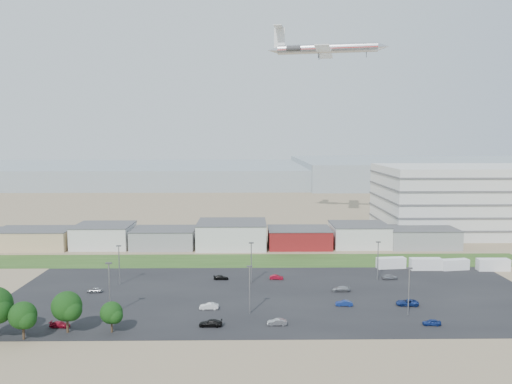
{
  "coord_description": "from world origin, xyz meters",
  "views": [
    {
      "loc": [
        -0.39,
        -89.7,
        35.75
      ],
      "look_at": [
        1.22,
        22.0,
        23.41
      ],
      "focal_mm": 35.0,
      "sensor_mm": 36.0,
      "label": 1
    }
  ],
  "objects_px": {
    "parked_car_12": "(341,289)",
    "box_trailer_a": "(391,263)",
    "parked_car_2": "(432,322)",
    "parked_car_13": "(277,322)",
    "airliner": "(327,48)",
    "parked_car_10": "(60,324)",
    "parked_car_3": "(211,323)",
    "parked_car_8": "(390,277)",
    "parked_car_5": "(95,290)",
    "parked_car_0": "(407,302)",
    "parked_car_4": "(209,306)",
    "parked_car_1": "(344,303)",
    "parked_car_6": "(221,277)",
    "parked_car_11": "(276,277)"
  },
  "relations": [
    {
      "from": "parked_car_12",
      "to": "box_trailer_a",
      "type": "bearing_deg",
      "value": 141.21
    },
    {
      "from": "parked_car_2",
      "to": "parked_car_13",
      "type": "height_order",
      "value": "parked_car_13"
    },
    {
      "from": "airliner",
      "to": "parked_car_10",
      "type": "distance_m",
      "value": 143.73
    },
    {
      "from": "parked_car_3",
      "to": "parked_car_8",
      "type": "xyz_separation_m",
      "value": [
        42.82,
        30.82,
        0.01
      ]
    },
    {
      "from": "parked_car_10",
      "to": "parked_car_5",
      "type": "bearing_deg",
      "value": 5.52
    },
    {
      "from": "airliner",
      "to": "parked_car_0",
      "type": "xyz_separation_m",
      "value": [
        3.23,
        -95.72,
        -69.35
      ]
    },
    {
      "from": "airliner",
      "to": "parked_car_4",
      "type": "height_order",
      "value": "airliner"
    },
    {
      "from": "box_trailer_a",
      "to": "parked_car_5",
      "type": "xyz_separation_m",
      "value": [
        -74.6,
        -20.56,
        -0.89
      ]
    },
    {
      "from": "parked_car_1",
      "to": "parked_car_8",
      "type": "height_order",
      "value": "parked_car_8"
    },
    {
      "from": "parked_car_10",
      "to": "parked_car_1",
      "type": "bearing_deg",
      "value": -73.05
    },
    {
      "from": "box_trailer_a",
      "to": "parked_car_0",
      "type": "height_order",
      "value": "box_trailer_a"
    },
    {
      "from": "box_trailer_a",
      "to": "parked_car_0",
      "type": "xyz_separation_m",
      "value": [
        -5.16,
        -30.43,
        -0.81
      ]
    },
    {
      "from": "parked_car_0",
      "to": "airliner",
      "type": "bearing_deg",
      "value": -172.28
    },
    {
      "from": "parked_car_3",
      "to": "parked_car_13",
      "type": "bearing_deg",
      "value": 93.71
    },
    {
      "from": "parked_car_1",
      "to": "parked_car_6",
      "type": "xyz_separation_m",
      "value": [
        -27.27,
        20.1,
        -0.06
      ]
    },
    {
      "from": "parked_car_4",
      "to": "parked_car_5",
      "type": "height_order",
      "value": "parked_car_4"
    },
    {
      "from": "box_trailer_a",
      "to": "airliner",
      "type": "height_order",
      "value": "airliner"
    },
    {
      "from": "parked_car_1",
      "to": "parked_car_8",
      "type": "xyz_separation_m",
      "value": [
        15.31,
        19.7,
        0.06
      ]
    },
    {
      "from": "parked_car_1",
      "to": "parked_car_3",
      "type": "height_order",
      "value": "parked_car_3"
    },
    {
      "from": "parked_car_4",
      "to": "parked_car_12",
      "type": "bearing_deg",
      "value": 111.25
    },
    {
      "from": "parked_car_11",
      "to": "parked_car_3",
      "type": "bearing_deg",
      "value": 160.93
    },
    {
      "from": "parked_car_0",
      "to": "parked_car_1",
      "type": "distance_m",
      "value": 13.52
    },
    {
      "from": "parked_car_5",
      "to": "parked_car_12",
      "type": "distance_m",
      "value": 57.07
    },
    {
      "from": "parked_car_0",
      "to": "parked_car_2",
      "type": "height_order",
      "value": "parked_car_0"
    },
    {
      "from": "parked_car_12",
      "to": "parked_car_10",
      "type": "bearing_deg",
      "value": -67.88
    },
    {
      "from": "parked_car_3",
      "to": "parked_car_6",
      "type": "xyz_separation_m",
      "value": [
        0.23,
        31.22,
        -0.1
      ]
    },
    {
      "from": "parked_car_8",
      "to": "parked_car_10",
      "type": "height_order",
      "value": "parked_car_8"
    },
    {
      "from": "parked_car_1",
      "to": "parked_car_5",
      "type": "bearing_deg",
      "value": -95.26
    },
    {
      "from": "parked_car_6",
      "to": "parked_car_13",
      "type": "distance_m",
      "value": 33.22
    },
    {
      "from": "parked_car_5",
      "to": "airliner",
      "type": "bearing_deg",
      "value": 139.0
    },
    {
      "from": "parked_car_5",
      "to": "parked_car_3",
      "type": "bearing_deg",
      "value": 50.06
    },
    {
      "from": "parked_car_6",
      "to": "parked_car_3",
      "type": "bearing_deg",
      "value": 179.96
    },
    {
      "from": "parked_car_2",
      "to": "box_trailer_a",
      "type": "bearing_deg",
      "value": 178.81
    },
    {
      "from": "parked_car_1",
      "to": "parked_car_6",
      "type": "height_order",
      "value": "parked_car_1"
    },
    {
      "from": "parked_car_11",
      "to": "parked_car_2",
      "type": "bearing_deg",
      "value": -132.72
    },
    {
      "from": "parked_car_11",
      "to": "parked_car_4",
      "type": "bearing_deg",
      "value": 150.27
    },
    {
      "from": "airliner",
      "to": "parked_car_6",
      "type": "bearing_deg",
      "value": -104.27
    },
    {
      "from": "box_trailer_a",
      "to": "parked_car_1",
      "type": "xyz_separation_m",
      "value": [
        -18.69,
        -30.51,
        -0.86
      ]
    },
    {
      "from": "parked_car_0",
      "to": "parked_car_13",
      "type": "distance_m",
      "value": 30.4
    },
    {
      "from": "parked_car_3",
      "to": "parked_car_13",
      "type": "height_order",
      "value": "parked_car_3"
    },
    {
      "from": "parked_car_0",
      "to": "parked_car_4",
      "type": "distance_m",
      "value": 42.14
    },
    {
      "from": "box_trailer_a",
      "to": "parked_car_2",
      "type": "bearing_deg",
      "value": -102.55
    },
    {
      "from": "parked_car_3",
      "to": "parked_car_6",
      "type": "distance_m",
      "value": 31.22
    },
    {
      "from": "parked_car_6",
      "to": "parked_car_13",
      "type": "bearing_deg",
      "value": -157.73
    },
    {
      "from": "parked_car_6",
      "to": "parked_car_4",
      "type": "bearing_deg",
      "value": 176.95
    },
    {
      "from": "parked_car_1",
      "to": "parked_car_5",
      "type": "xyz_separation_m",
      "value": [
        -55.91,
        9.95,
        -0.03
      ]
    },
    {
      "from": "parked_car_0",
      "to": "box_trailer_a",
      "type": "bearing_deg",
      "value": 176.15
    },
    {
      "from": "parked_car_11",
      "to": "parked_car_12",
      "type": "bearing_deg",
      "value": -119.34
    },
    {
      "from": "parked_car_6",
      "to": "parked_car_12",
      "type": "xyz_separation_m",
      "value": [
        28.43,
        -10.08,
        0.06
      ]
    },
    {
      "from": "box_trailer_a",
      "to": "parked_car_3",
      "type": "bearing_deg",
      "value": -144.99
    }
  ]
}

